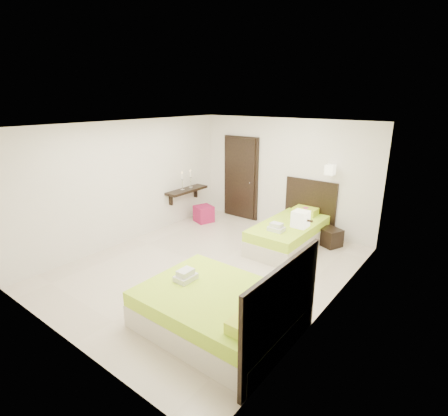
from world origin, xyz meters
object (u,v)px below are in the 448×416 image
Objects in this scene: bed_double at (221,310)px; ottoman at (204,214)px; bed_single at (291,232)px; nightstand at (330,237)px.

bed_double reaches higher than ottoman.
bed_double reaches higher than bed_single.
bed_double is at bearing -68.53° from nightstand.
bed_double is 3.66m from nightstand.
bed_double reaches higher than nightstand.
ottoman is at bearing -148.01° from nightstand.
ottoman is (-2.46, 0.02, -0.10)m from bed_single.
ottoman is (-3.13, -0.49, 0.02)m from nightstand.
ottoman is at bearing 133.81° from bed_double.
nightstand is (0.68, 0.51, -0.12)m from bed_single.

